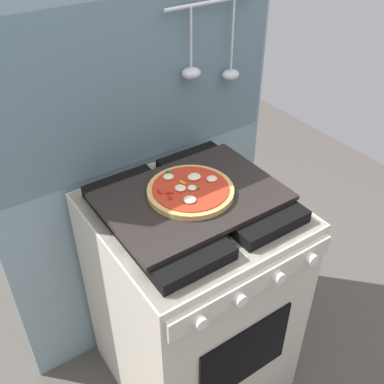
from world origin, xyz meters
The scene contains 5 objects.
ground_plane centered at (0.00, 0.00, 0.00)m, with size 4.00×4.00×0.00m, color #4C4742.
kitchen_backsplash centered at (0.00, 0.33, 0.79)m, with size 1.10×0.09×1.55m.
stove centered at (0.00, 0.00, 0.45)m, with size 0.60×0.64×0.90m.
baking_tray centered at (0.00, 0.00, 0.91)m, with size 0.54×0.38×0.02m, color black.
pizza_left centered at (0.00, 0.01, 0.93)m, with size 0.27×0.27×0.03m.
Camera 1 is at (-0.63, -0.92, 1.75)m, focal length 42.36 mm.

